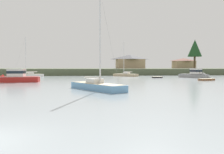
# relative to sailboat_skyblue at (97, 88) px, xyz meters

# --- Properties ---
(far_shore_bank) EXTENTS (231.06, 47.38, 2.13)m
(far_shore_bank) POSITION_rel_sailboat_skyblue_xyz_m (-5.30, 69.55, 0.81)
(far_shore_bank) COLOR #4C563D
(far_shore_bank) RESTS_ON ground
(sailboat_skyblue) EXTENTS (6.27, 8.55, 11.65)m
(sailboat_skyblue) POSITION_rel_sailboat_skyblue_xyz_m (0.00, 0.00, 0.00)
(sailboat_skyblue) COLOR #669ECC
(sailboat_skyblue) RESTS_ON ground
(sailboat_sand) EXTENTS (6.88, 6.99, 10.96)m
(sailboat_sand) POSITION_rel_sailboat_skyblue_xyz_m (10.30, 39.57, -0.03)
(sailboat_sand) COLOR tan
(sailboat_sand) RESTS_ON ground
(sailboat_white) EXTENTS (7.88, 7.03, 11.35)m
(sailboat_white) POSITION_rel_sailboat_skyblue_xyz_m (-17.03, 38.90, -0.02)
(sailboat_white) COLOR white
(sailboat_white) RESTS_ON ground
(dinghy_black) EXTENTS (2.85, 1.88, 0.45)m
(dinghy_black) POSITION_rel_sailboat_skyblue_xyz_m (16.46, 28.93, -0.14)
(dinghy_black) COLOR black
(dinghy_black) RESTS_ON ground
(dinghy_wood) EXTENTS (3.65, 2.17, 0.53)m
(dinghy_wood) POSITION_rel_sailboat_skyblue_xyz_m (22.79, 16.84, -0.12)
(dinghy_wood) COLOR brown
(dinghy_wood) RESTS_ON ground
(cruiser_red) EXTENTS (8.28, 2.91, 4.69)m
(cruiser_red) POSITION_rel_sailboat_skyblue_xyz_m (-14.06, 15.84, 0.29)
(cruiser_red) COLOR #B2231E
(cruiser_red) RESTS_ON ground
(cruiser_grey) EXTENTS (7.10, 7.72, 4.43)m
(cruiser_grey) POSITION_rel_sailboat_skyblue_xyz_m (26.69, 28.56, 0.27)
(cruiser_grey) COLOR gray
(cruiser_grey) RESTS_ON ground
(mooring_buoy_yellow) EXTENTS (0.44, 0.44, 0.49)m
(mooring_buoy_yellow) POSITION_rel_sailboat_skyblue_xyz_m (28.01, 41.13, -0.18)
(mooring_buoy_yellow) COLOR yellow
(mooring_buoy_yellow) RESTS_ON ground
(shore_tree_inland_c) EXTENTS (5.86, 5.86, 12.26)m
(shore_tree_inland_c) POSITION_rel_sailboat_skyblue_xyz_m (44.73, 66.50, 10.46)
(shore_tree_inland_c) COLOR brown
(shore_tree_inland_c) RESTS_ON far_shore_bank
(cottage_near_water) EXTENTS (12.68, 9.42, 6.10)m
(cottage_near_water) POSITION_rel_sailboat_skyblue_xyz_m (18.27, 74.02, 5.03)
(cottage_near_water) COLOR tan
(cottage_near_water) RESTS_ON far_shore_bank
(cottage_behind_trees) EXTENTS (10.21, 7.30, 4.94)m
(cottage_behind_trees) POSITION_rel_sailboat_skyblue_xyz_m (45.74, 79.70, 4.43)
(cottage_behind_trees) COLOR tan
(cottage_behind_trees) RESTS_ON far_shore_bank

